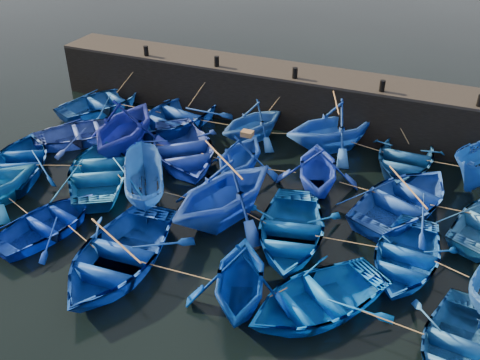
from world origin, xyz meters
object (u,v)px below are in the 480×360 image
at_px(boat_0, 104,102).
at_px(wooden_crate, 247,134).
at_px(boat_8, 183,149).
at_px(boat_13, 20,162).

height_order(boat_0, wooden_crate, wooden_crate).
distance_m(boat_0, boat_8, 6.96).
distance_m(boat_13, wooden_crate, 9.65).
xyz_separation_m(boat_13, wooden_crate, (8.90, 3.42, 1.52)).
height_order(boat_8, wooden_crate, wooden_crate).
distance_m(boat_8, boat_13, 6.83).
height_order(boat_13, wooden_crate, wooden_crate).
xyz_separation_m(boat_8, boat_13, (-5.80, -3.59, -0.07)).
xyz_separation_m(boat_0, boat_8, (6.29, -2.98, 0.06)).
relative_size(boat_13, wooden_crate, 10.40).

